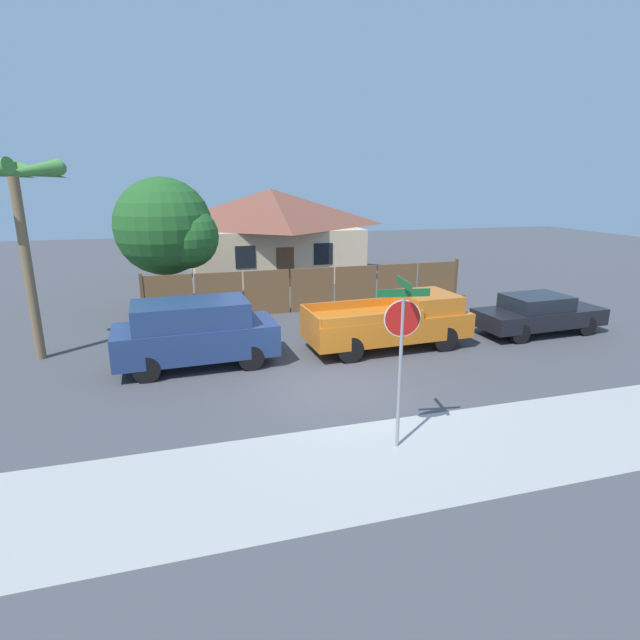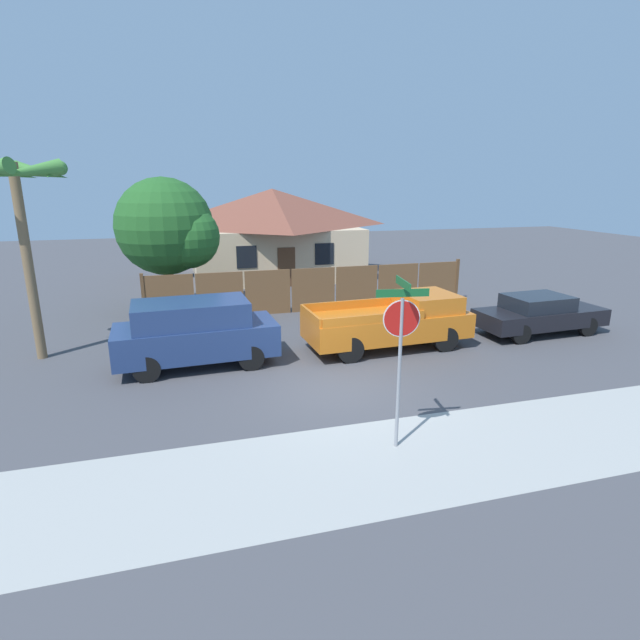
{
  "view_description": "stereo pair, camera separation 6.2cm",
  "coord_description": "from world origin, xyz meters",
  "views": [
    {
      "loc": [
        -3.72,
        -11.39,
        5.16
      ],
      "look_at": [
        -0.15,
        0.96,
        1.6
      ],
      "focal_mm": 28.0,
      "sensor_mm": 36.0,
      "label": 1
    },
    {
      "loc": [
        -3.66,
        -11.41,
        5.16
      ],
      "look_at": [
        -0.15,
        0.96,
        1.6
      ],
      "focal_mm": 28.0,
      "sensor_mm": 36.0,
      "label": 2
    }
  ],
  "objects": [
    {
      "name": "ground_plane",
      "position": [
        0.0,
        0.0,
        0.0
      ],
      "size": [
        80.0,
        80.0,
        0.0
      ],
      "primitive_type": "plane",
      "color": "#47474C"
    },
    {
      "name": "sidewalk_strip",
      "position": [
        0.0,
        -3.6,
        0.0
      ],
      "size": [
        36.0,
        3.2,
        0.01
      ],
      "color": "#A3A39E",
      "rests_on": "ground"
    },
    {
      "name": "wooden_fence",
      "position": [
        1.56,
        7.98,
        0.9
      ],
      "size": [
        13.36,
        0.12,
        1.89
      ],
      "color": "brown",
      "rests_on": "ground"
    },
    {
      "name": "house",
      "position": [
        1.55,
        16.63,
        2.5
      ],
      "size": [
        9.59,
        7.51,
        4.82
      ],
      "color": "beige",
      "rests_on": "ground"
    },
    {
      "name": "oak_tree",
      "position": [
        -3.94,
        9.5,
        3.37
      ],
      "size": [
        4.03,
        3.84,
        5.38
      ],
      "color": "brown",
      "rests_on": "ground"
    },
    {
      "name": "palm_tree",
      "position": [
        -7.88,
        4.69,
        4.98
      ],
      "size": [
        2.84,
        3.05,
        5.79
      ],
      "color": "brown",
      "rests_on": "ground"
    },
    {
      "name": "red_suv",
      "position": [
        -3.37,
        2.71,
        1.03
      ],
      "size": [
        4.61,
        2.1,
        1.93
      ],
      "rotation": [
        0.0,
        0.0,
        0.05
      ],
      "color": "navy",
      "rests_on": "ground"
    },
    {
      "name": "orange_pickup",
      "position": [
        2.78,
        2.72,
        0.86
      ],
      "size": [
        5.28,
        2.25,
        1.7
      ],
      "rotation": [
        0.0,
        0.0,
        0.05
      ],
      "color": "orange",
      "rests_on": "ground"
    },
    {
      "name": "parked_sedan",
      "position": [
        8.33,
        2.71,
        0.72
      ],
      "size": [
        4.61,
        1.94,
        1.39
      ],
      "rotation": [
        0.0,
        0.0,
        0.05
      ],
      "color": "black",
      "rests_on": "ground"
    },
    {
      "name": "stop_sign",
      "position": [
        0.29,
        -3.12,
        2.35
      ],
      "size": [
        1.01,
        0.91,
        3.43
      ],
      "rotation": [
        0.0,
        0.0,
        -0.15
      ],
      "color": "gray",
      "rests_on": "ground"
    }
  ]
}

